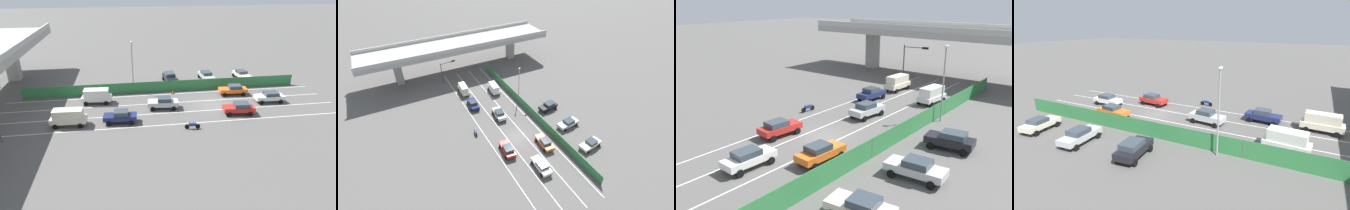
# 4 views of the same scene
# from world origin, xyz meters

# --- Properties ---
(ground_plane) EXTENTS (300.00, 300.00, 0.00)m
(ground_plane) POSITION_xyz_m (0.00, 0.00, 0.00)
(ground_plane) COLOR #565451
(lane_line_left_edge) EXTENTS (0.14, 48.30, 0.01)m
(lane_line_left_edge) POSITION_xyz_m (-5.20, 6.15, 0.00)
(lane_line_left_edge) COLOR silver
(lane_line_left_edge) RESTS_ON ground
(lane_line_mid_left) EXTENTS (0.14, 48.30, 0.01)m
(lane_line_mid_left) POSITION_xyz_m (-1.73, 6.15, 0.00)
(lane_line_mid_left) COLOR silver
(lane_line_mid_left) RESTS_ON ground
(lane_line_mid_right) EXTENTS (0.14, 48.30, 0.01)m
(lane_line_mid_right) POSITION_xyz_m (1.73, 6.15, 0.00)
(lane_line_mid_right) COLOR silver
(lane_line_mid_right) RESTS_ON ground
(lane_line_right_edge) EXTENTS (0.14, 48.30, 0.01)m
(lane_line_right_edge) POSITION_xyz_m (5.20, 6.15, 0.00)
(lane_line_right_edge) COLOR silver
(lane_line_right_edge) RESTS_ON ground
(green_fence) EXTENTS (0.10, 44.40, 1.80)m
(green_fence) POSITION_xyz_m (6.51, 6.15, 0.90)
(green_fence) COLOR #2D753D
(green_fence) RESTS_ON ground
(car_taxi_orange) EXTENTS (2.16, 4.54, 1.58)m
(car_taxi_orange) POSITION_xyz_m (3.56, -4.42, 0.88)
(car_taxi_orange) COLOR orange
(car_taxi_orange) RESTS_ON ground
(car_sedan_red) EXTENTS (2.33, 4.37, 1.60)m
(car_sedan_red) POSITION_xyz_m (-3.38, -2.72, 0.90)
(car_sedan_red) COLOR red
(car_sedan_red) RESTS_ON ground
(car_hatchback_white) EXTENTS (2.06, 4.39, 1.56)m
(car_hatchback_white) POSITION_xyz_m (-0.13, -8.78, 0.88)
(car_hatchback_white) COLOR silver
(car_hatchback_white) RESTS_ON ground
(car_sedan_navy) EXTENTS (2.19, 4.36, 1.65)m
(car_sedan_navy) POSITION_xyz_m (-3.58, 13.40, 0.90)
(car_sedan_navy) COLOR navy
(car_sedan_navy) RESTS_ON ground
(car_sedan_silver) EXTENTS (2.36, 4.47, 1.68)m
(car_sedan_silver) POSITION_xyz_m (-0.03, 7.34, 0.92)
(car_sedan_silver) COLOR #B7BABC
(car_sedan_silver) RESTS_ON ground
(car_van_white) EXTENTS (2.33, 4.46, 2.16)m
(car_van_white) POSITION_xyz_m (3.32, 16.88, 1.23)
(car_van_white) COLOR silver
(car_van_white) RESTS_ON ground
(car_van_cream) EXTENTS (2.13, 4.54, 2.21)m
(car_van_cream) POSITION_xyz_m (-3.45, 19.88, 1.25)
(car_van_cream) COLOR beige
(car_van_cream) RESTS_ON ground
(motorcycle) EXTENTS (0.60, 1.95, 0.93)m
(motorcycle) POSITION_xyz_m (-6.63, 4.59, 0.46)
(motorcycle) COLOR black
(motorcycle) RESTS_ON ground
(parked_sedan_cream) EXTENTS (4.49, 2.47, 1.52)m
(parked_sedan_cream) POSITION_xyz_m (10.86, -8.74, 0.85)
(parked_sedan_cream) COLOR beige
(parked_sedan_cream) RESTS_ON ground
(parked_wagon_silver) EXTENTS (4.71, 2.33, 1.59)m
(parked_wagon_silver) POSITION_xyz_m (11.06, -2.08, 0.88)
(parked_wagon_silver) COLOR #B2B5B7
(parked_wagon_silver) RESTS_ON ground
(parked_sedan_dark) EXTENTS (4.40, 2.43, 1.69)m
(parked_sedan_dark) POSITION_xyz_m (10.94, 4.65, 0.94)
(parked_sedan_dark) COLOR black
(parked_sedan_dark) RESTS_ON ground
(street_lamp) EXTENTS (0.60, 0.36, 8.31)m
(street_lamp) POSITION_xyz_m (7.07, 11.27, 4.95)
(street_lamp) COLOR gray
(street_lamp) RESTS_ON ground
(traffic_cone) EXTENTS (0.47, 0.47, 0.66)m
(traffic_cone) POSITION_xyz_m (5.36, 5.08, 0.31)
(traffic_cone) COLOR orange
(traffic_cone) RESTS_ON ground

